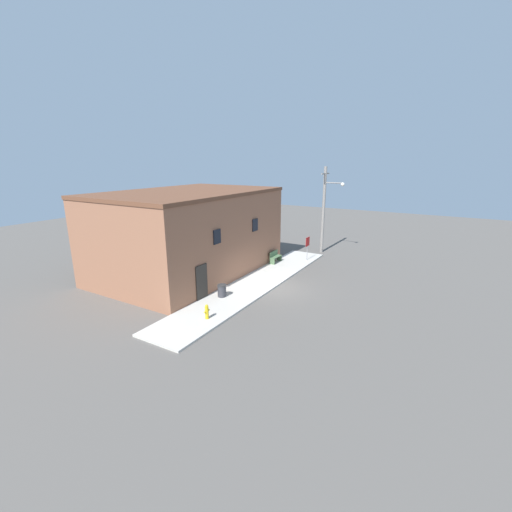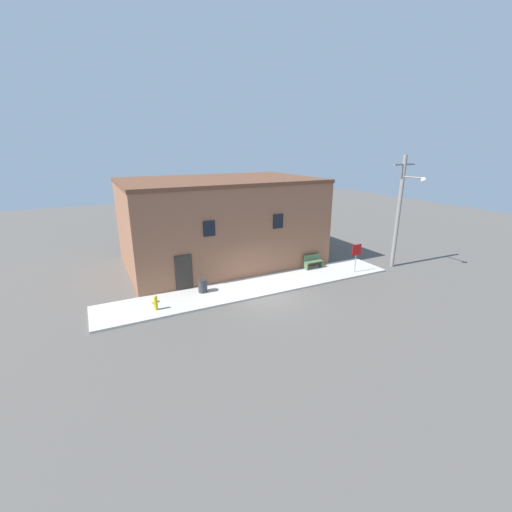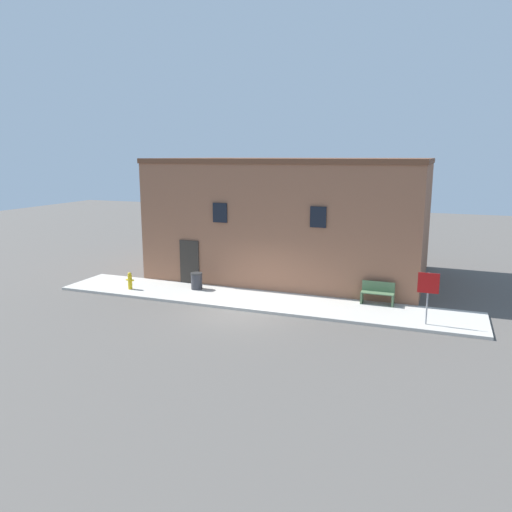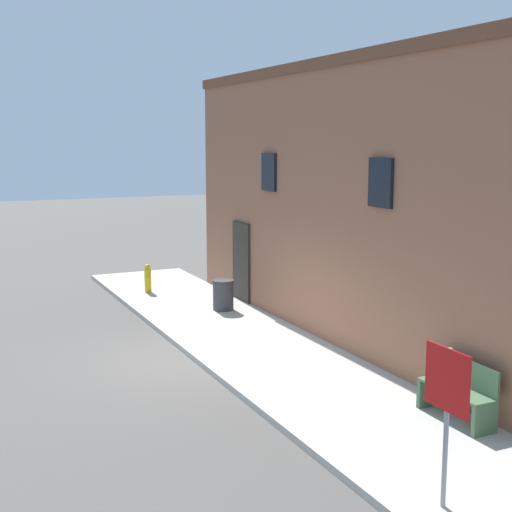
{
  "view_description": "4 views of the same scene",
  "coord_description": "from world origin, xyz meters",
  "px_view_note": "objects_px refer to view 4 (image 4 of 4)",
  "views": [
    {
      "loc": [
        -18.82,
        -9.58,
        8.11
      ],
      "look_at": [
        -0.0,
        1.46,
        2.0
      ],
      "focal_mm": 24.0,
      "sensor_mm": 36.0,
      "label": 1
    },
    {
      "loc": [
        -8.59,
        -15.57,
        8.03
      ],
      "look_at": [
        -0.0,
        1.46,
        2.0
      ],
      "focal_mm": 24.0,
      "sensor_mm": 36.0,
      "label": 2
    },
    {
      "loc": [
        7.34,
        -17.8,
        6.15
      ],
      "look_at": [
        -0.0,
        1.46,
        2.0
      ],
      "focal_mm": 35.0,
      "sensor_mm": 36.0,
      "label": 3
    },
    {
      "loc": [
        13.05,
        -4.66,
        4.38
      ],
      "look_at": [
        -0.0,
        1.46,
        2.0
      ],
      "focal_mm": 50.0,
      "sensor_mm": 36.0,
      "label": 4
    }
  ],
  "objects_px": {
    "fire_hydrant": "(148,278)",
    "bench": "(459,391)",
    "trash_bin": "(223,295)",
    "stop_sign": "(447,397)"
  },
  "relations": [
    {
      "from": "stop_sign",
      "to": "fire_hydrant",
      "type": "bearing_deg",
      "value": 178.65
    },
    {
      "from": "bench",
      "to": "trash_bin",
      "type": "xyz_separation_m",
      "value": [
        -8.1,
        -0.54,
        -0.06
      ]
    },
    {
      "from": "fire_hydrant",
      "to": "stop_sign",
      "type": "relative_size",
      "value": 0.41
    },
    {
      "from": "bench",
      "to": "trash_bin",
      "type": "bearing_deg",
      "value": -176.15
    },
    {
      "from": "fire_hydrant",
      "to": "bench",
      "type": "bearing_deg",
      "value": 8.56
    },
    {
      "from": "bench",
      "to": "trash_bin",
      "type": "relative_size",
      "value": 1.75
    },
    {
      "from": "stop_sign",
      "to": "bench",
      "type": "height_order",
      "value": "stop_sign"
    },
    {
      "from": "trash_bin",
      "to": "stop_sign",
      "type": "bearing_deg",
      "value": -7.96
    },
    {
      "from": "fire_hydrant",
      "to": "stop_sign",
      "type": "height_order",
      "value": "stop_sign"
    },
    {
      "from": "fire_hydrant",
      "to": "bench",
      "type": "xyz_separation_m",
      "value": [
        10.96,
        1.65,
        0.05
      ]
    }
  ]
}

